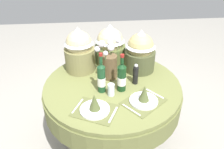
# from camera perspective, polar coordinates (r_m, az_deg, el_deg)

# --- Properties ---
(ground) EXTENTS (8.00, 8.00, 0.00)m
(ground) POSITION_cam_1_polar(r_m,az_deg,el_deg) (2.64, 0.07, -16.08)
(ground) COLOR #9E998E
(dining_table) EXTENTS (1.31, 1.31, 0.76)m
(dining_table) POSITION_cam_1_polar(r_m,az_deg,el_deg) (2.22, 0.08, -5.39)
(dining_table) COLOR olive
(dining_table) RESTS_ON ground
(place_setting_left) EXTENTS (0.42, 0.38, 0.16)m
(place_setting_left) POSITION_cam_1_polar(r_m,az_deg,el_deg) (1.80, -4.40, -7.98)
(place_setting_left) COLOR brown
(place_setting_left) RESTS_ON dining_table
(place_setting_right) EXTENTS (0.43, 0.42, 0.16)m
(place_setting_right) POSITION_cam_1_polar(r_m,az_deg,el_deg) (1.90, 8.09, -5.74)
(place_setting_right) COLOR brown
(place_setting_right) RESTS_ON dining_table
(flower_vase) EXTENTS (0.25, 0.25, 0.41)m
(flower_vase) POSITION_cam_1_polar(r_m,az_deg,el_deg) (2.15, -0.70, 2.97)
(flower_vase) COLOR brown
(flower_vase) RESTS_ON dining_table
(wine_bottle_left) EXTENTS (0.07, 0.07, 0.38)m
(wine_bottle_left) POSITION_cam_1_polar(r_m,az_deg,el_deg) (1.96, -2.70, -0.80)
(wine_bottle_left) COLOR #194223
(wine_bottle_left) RESTS_ON dining_table
(wine_bottle_centre) EXTENTS (0.08, 0.08, 0.36)m
(wine_bottle_centre) POSITION_cam_1_polar(r_m,az_deg,el_deg) (1.98, 2.46, -0.63)
(wine_bottle_centre) COLOR #143819
(wine_bottle_centre) RESTS_ON dining_table
(tumbler_near_left) EXTENTS (0.06, 0.06, 0.11)m
(tumbler_near_left) POSITION_cam_1_polar(r_m,az_deg,el_deg) (1.96, -0.22, -3.88)
(tumbler_near_left) COLOR silver
(tumbler_near_left) RESTS_ON dining_table
(pepper_mill) EXTENTS (0.05, 0.05, 0.21)m
(pepper_mill) POSITION_cam_1_polar(r_m,az_deg,el_deg) (2.10, 5.97, -0.01)
(pepper_mill) COLOR black
(pepper_mill) RESTS_ON dining_table
(gift_tub_back_left) EXTENTS (0.30, 0.30, 0.46)m
(gift_tub_back_left) POSITION_cam_1_polar(r_m,az_deg,el_deg) (2.27, -8.30, 6.63)
(gift_tub_back_left) COLOR olive
(gift_tub_back_left) RESTS_ON dining_table
(gift_tub_back_centre) EXTENTS (0.33, 0.33, 0.43)m
(gift_tub_back_centre) POSITION_cam_1_polar(r_m,az_deg,el_deg) (2.40, -0.50, 7.91)
(gift_tub_back_centre) COLOR #566033
(gift_tub_back_centre) RESTS_ON dining_table
(gift_tub_back_right) EXTENTS (0.31, 0.31, 0.43)m
(gift_tub_back_right) POSITION_cam_1_polar(r_m,az_deg,el_deg) (2.27, 7.17, 6.27)
(gift_tub_back_right) COLOR #474C2D
(gift_tub_back_right) RESTS_ON dining_table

